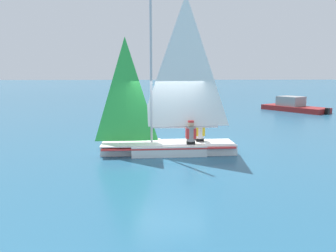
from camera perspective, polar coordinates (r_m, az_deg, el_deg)
The scene contains 5 objects.
ground_plane at distance 11.52m, azimuth 0.00°, elevation -4.69°, with size 260.00×260.00×0.00m, color #235675.
sailboat_main at distance 11.35m, azimuth 0.06°, elevation -0.48°, with size 4.72×1.47×5.47m.
sailor_helm at distance 11.26m, azimuth 3.99°, elevation -1.75°, with size 0.34×0.31×1.16m.
sailor_crew at distance 11.78m, azimuth 5.53°, elevation -1.28°, with size 0.34×0.31×1.16m.
motorboat_distant at distance 25.96m, azimuth 21.00°, elevation 3.27°, with size 3.98×4.94×1.06m.
Camera 1 is at (0.71, 11.17, 2.76)m, focal length 35.00 mm.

